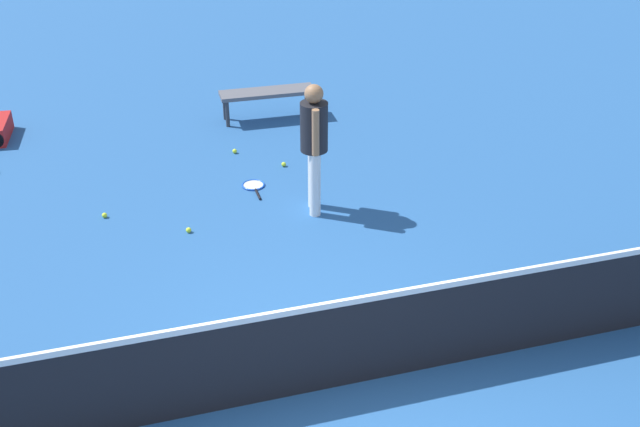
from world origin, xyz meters
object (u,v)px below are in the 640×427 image
object	(u,v)px
tennis_racket_near_player	(254,186)
tennis_ball_stray_left	(284,164)
tennis_ball_near_player	(189,230)
tennis_ball_baseline	(105,215)
tennis_ball_midcourt	(235,151)
player_near_side	(314,138)
courtside_bench	(267,94)

from	to	relation	value
tennis_racket_near_player	tennis_ball_stray_left	xyz separation A→B (m)	(-0.54, -0.48, 0.02)
tennis_ball_near_player	tennis_ball_baseline	world-z (taller)	same
tennis_ball_baseline	tennis_ball_stray_left	bearing A→B (deg)	-162.96
tennis_ball_baseline	tennis_ball_stray_left	size ratio (longest dim) A/B	1.00
tennis_ball_midcourt	tennis_ball_baseline	distance (m)	2.38
player_near_side	tennis_ball_baseline	size ratio (longest dim) A/B	25.76
tennis_ball_midcourt	tennis_ball_stray_left	world-z (taller)	same
tennis_ball_midcourt	tennis_ball_stray_left	bearing A→B (deg)	133.41
player_near_side	tennis_ball_midcourt	world-z (taller)	player_near_side
tennis_ball_stray_left	courtside_bench	xyz separation A→B (m)	(-0.17, -1.74, 0.38)
tennis_racket_near_player	tennis_ball_stray_left	distance (m)	0.72
tennis_racket_near_player	tennis_ball_stray_left	bearing A→B (deg)	-138.14
player_near_side	tennis_ball_midcourt	distance (m)	2.28
tennis_ball_midcourt	tennis_ball_baseline	world-z (taller)	same
tennis_racket_near_player	courtside_bench	xyz separation A→B (m)	(-0.71, -2.22, 0.40)
tennis_ball_near_player	tennis_ball_midcourt	distance (m)	2.26
tennis_ball_near_player	tennis_ball_baseline	size ratio (longest dim) A/B	1.00
tennis_ball_near_player	tennis_ball_stray_left	bearing A→B (deg)	-137.34
tennis_ball_near_player	courtside_bench	xyz separation A→B (m)	(-1.72, -3.17, 0.38)
courtside_bench	tennis_ball_stray_left	bearing A→B (deg)	84.37
tennis_ball_midcourt	tennis_racket_near_player	bearing A→B (deg)	92.57
player_near_side	tennis_ball_midcourt	bearing A→B (deg)	-71.19
player_near_side	tennis_ball_stray_left	size ratio (longest dim) A/B	25.76
tennis_racket_near_player	tennis_ball_near_player	xyz separation A→B (m)	(1.01, 0.95, 0.02)
tennis_racket_near_player	tennis_ball_midcourt	xyz separation A→B (m)	(0.05, -1.10, 0.02)
tennis_racket_near_player	tennis_ball_near_player	distance (m)	1.38
tennis_ball_midcourt	courtside_bench	size ratio (longest dim) A/B	0.04
tennis_racket_near_player	tennis_ball_baseline	size ratio (longest dim) A/B	8.84
courtside_bench	tennis_racket_near_player	bearing A→B (deg)	72.28
tennis_ball_near_player	tennis_ball_stray_left	distance (m)	2.11
player_near_side	tennis_ball_baseline	bearing A→B (deg)	-12.08
tennis_ball_stray_left	tennis_ball_near_player	bearing A→B (deg)	42.66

